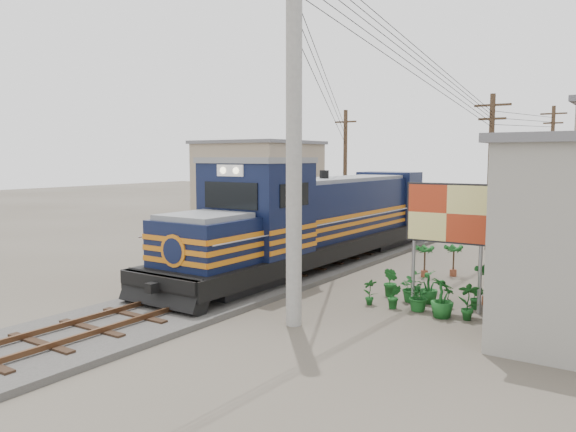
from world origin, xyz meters
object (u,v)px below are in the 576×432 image
Objects in this scene: locomotive at (316,221)px; vendor at (514,279)px; billboard at (447,217)px; market_umbrella at (500,232)px.

locomotive is 8.18m from vendor.
billboard is 1.78m from market_umbrella.
vendor is (0.51, -0.38, -1.23)m from market_umbrella.
locomotive is 4.67× the size of billboard.
locomotive is 7.54m from market_umbrella.
locomotive is 6.83× the size of market_umbrella.
locomotive is at bearing 164.83° from market_umbrella.
locomotive reaches higher than market_umbrella.
locomotive is 7.03m from billboard.
billboard reaches higher than vendor.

